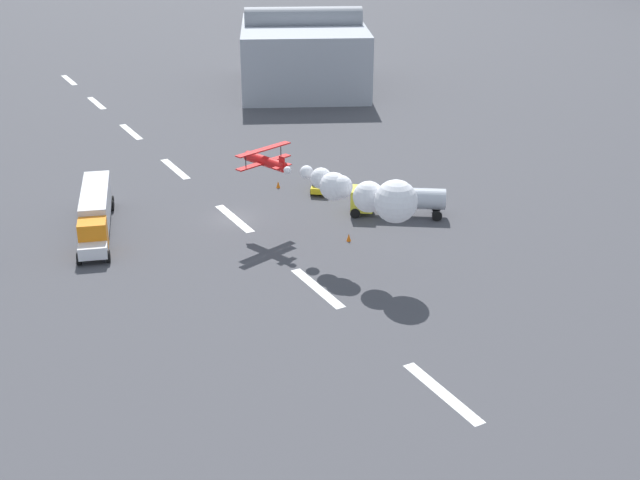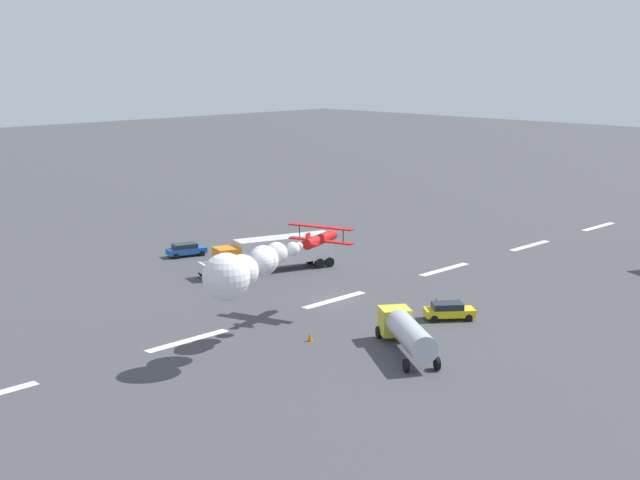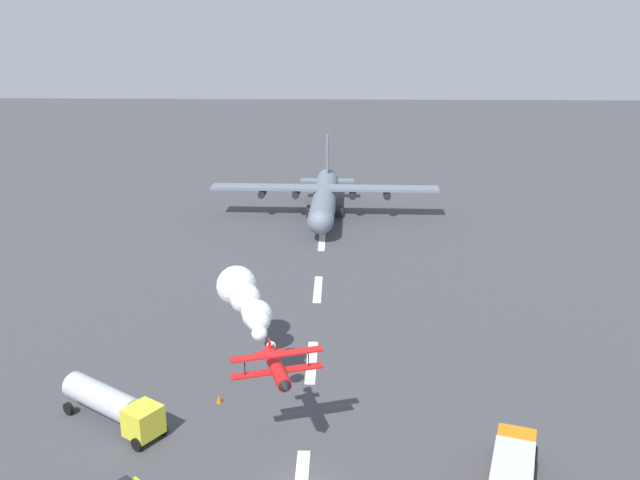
# 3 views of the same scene
# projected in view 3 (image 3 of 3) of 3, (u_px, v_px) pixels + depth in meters

# --- Properties ---
(runway_stripe_5) EXTENTS (8.00, 0.90, 0.01)m
(runway_stripe_5) POSITION_uv_depth(u_px,v_px,m) (312.00, 362.00, 62.23)
(runway_stripe_5) COLOR white
(runway_stripe_5) RESTS_ON ground
(runway_stripe_6) EXTENTS (8.00, 0.90, 0.01)m
(runway_stripe_6) POSITION_uv_depth(u_px,v_px,m) (318.00, 289.00, 78.71)
(runway_stripe_6) COLOR white
(runway_stripe_6) RESTS_ON ground
(runway_stripe_7) EXTENTS (8.00, 0.90, 0.01)m
(runway_stripe_7) POSITION_uv_depth(u_px,v_px,m) (322.00, 242.00, 95.20)
(runway_stripe_7) COLOR white
(runway_stripe_7) RESTS_ON ground
(cargo_transport_plane) EXTENTS (27.06, 34.72, 10.83)m
(cargo_transport_plane) POSITION_uv_depth(u_px,v_px,m) (324.00, 198.00, 104.89)
(cargo_transport_plane) COLOR slate
(cargo_transport_plane) RESTS_ON ground
(stunt_biplane_red) EXTENTS (19.74, 9.89, 3.61)m
(stunt_biplane_red) POSITION_uv_depth(u_px,v_px,m) (246.00, 301.00, 58.21)
(stunt_biplane_red) COLOR red
(fuel_tanker_truck) EXTENTS (7.34, 9.13, 2.90)m
(fuel_tanker_truck) POSITION_uv_depth(u_px,v_px,m) (113.00, 404.00, 52.23)
(fuel_tanker_truck) COLOR yellow
(fuel_tanker_truck) RESTS_ON ground
(traffic_cone_far) EXTENTS (0.44, 0.44, 0.75)m
(traffic_cone_far) POSITION_uv_depth(u_px,v_px,m) (219.00, 398.00, 55.60)
(traffic_cone_far) COLOR orange
(traffic_cone_far) RESTS_ON ground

